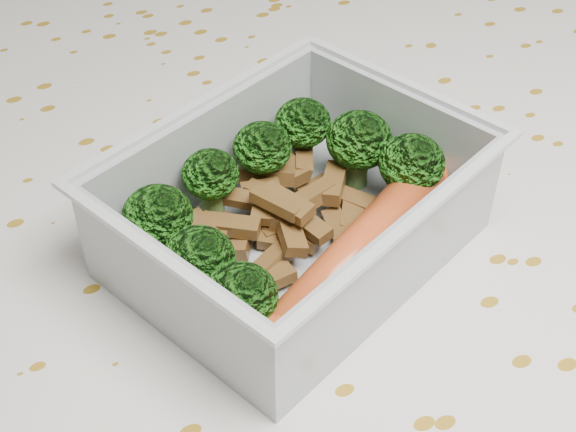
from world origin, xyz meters
name	(u,v)px	position (x,y,z in m)	size (l,w,h in m)	color
dining_table	(267,359)	(0.00, 0.00, 0.67)	(1.40, 0.90, 0.75)	brown
tablecloth	(265,301)	(0.00, 0.00, 0.72)	(1.46, 0.96, 0.19)	white
lunch_container	(296,220)	(0.01, -0.01, 0.78)	(0.21, 0.19, 0.06)	silver
broccoli_florets	(277,190)	(0.01, 0.00, 0.79)	(0.16, 0.13, 0.04)	#608C3F
meat_pile	(279,215)	(0.01, 0.00, 0.77)	(0.11, 0.09, 0.03)	brown
sausage	(361,249)	(0.03, -0.04, 0.78)	(0.14, 0.08, 0.02)	#D14E21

